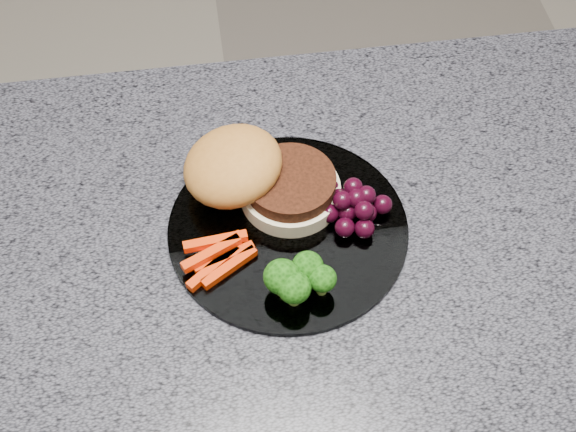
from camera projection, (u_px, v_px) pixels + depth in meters
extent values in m
cube|color=brown|center=(283.00, 421.00, 1.23)|extent=(1.20, 0.60, 0.86)
cube|color=#53535E|center=(281.00, 262.00, 0.87)|extent=(1.20, 0.60, 0.04)
cylinder|color=white|center=(288.00, 229.00, 0.87)|extent=(0.26, 0.26, 0.01)
cylinder|color=beige|center=(290.00, 192.00, 0.88)|extent=(0.13, 0.13, 0.02)
cylinder|color=#3D190B|center=(290.00, 182.00, 0.87)|extent=(0.12, 0.12, 0.02)
ellipsoid|color=#AD6C2B|center=(233.00, 170.00, 0.87)|extent=(0.13, 0.13, 0.06)
cube|color=#EB3203|center=(215.00, 251.00, 0.84)|extent=(0.06, 0.04, 0.01)
cube|color=#EB3203|center=(224.00, 258.00, 0.84)|extent=(0.07, 0.03, 0.01)
cube|color=#EB3203|center=(213.00, 268.00, 0.83)|extent=(0.06, 0.05, 0.01)
cube|color=#EB3203|center=(215.00, 241.00, 0.84)|extent=(0.07, 0.02, 0.01)
cube|color=#EB3203|center=(211.00, 253.00, 0.83)|extent=(0.07, 0.04, 0.01)
cube|color=#EB3203|center=(229.00, 267.00, 0.83)|extent=(0.06, 0.04, 0.01)
cylinder|color=olive|center=(282.00, 287.00, 0.81)|extent=(0.01, 0.01, 0.02)
ellipsoid|color=#0C3206|center=(282.00, 277.00, 0.79)|extent=(0.04, 0.04, 0.03)
cylinder|color=olive|center=(307.00, 276.00, 0.82)|extent=(0.01, 0.01, 0.02)
ellipsoid|color=#0C3206|center=(308.00, 266.00, 0.80)|extent=(0.03, 0.03, 0.03)
cylinder|color=olive|center=(294.00, 297.00, 0.80)|extent=(0.01, 0.01, 0.02)
ellipsoid|color=#0C3206|center=(294.00, 287.00, 0.79)|extent=(0.03, 0.03, 0.03)
cylinder|color=olive|center=(322.00, 288.00, 0.81)|extent=(0.01, 0.01, 0.02)
ellipsoid|color=#0C3206|center=(322.00, 279.00, 0.80)|extent=(0.03, 0.03, 0.03)
sphere|color=black|center=(347.00, 212.00, 0.86)|extent=(0.02, 0.02, 0.02)
sphere|color=black|center=(367.00, 213.00, 0.86)|extent=(0.02, 0.02, 0.02)
sphere|color=black|center=(362.00, 198.00, 0.87)|extent=(0.02, 0.02, 0.02)
sphere|color=black|center=(339.00, 198.00, 0.87)|extent=(0.02, 0.02, 0.02)
sphere|color=black|center=(329.00, 213.00, 0.86)|extent=(0.02, 0.02, 0.02)
sphere|color=black|center=(345.00, 227.00, 0.85)|extent=(0.02, 0.02, 0.02)
sphere|color=black|center=(365.00, 229.00, 0.85)|extent=(0.02, 0.02, 0.02)
sphere|color=black|center=(383.00, 205.00, 0.87)|extent=(0.02, 0.02, 0.02)
sphere|color=black|center=(333.00, 190.00, 0.88)|extent=(0.02, 0.02, 0.02)
sphere|color=black|center=(356.00, 198.00, 0.85)|extent=(0.02, 0.02, 0.02)
sphere|color=black|center=(342.00, 200.00, 0.85)|extent=(0.02, 0.02, 0.02)
sphere|color=black|center=(364.00, 210.00, 0.84)|extent=(0.02, 0.02, 0.02)
sphere|color=black|center=(353.00, 187.00, 0.86)|extent=(0.02, 0.02, 0.02)
sphere|color=black|center=(366.00, 195.00, 0.86)|extent=(0.02, 0.02, 0.02)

